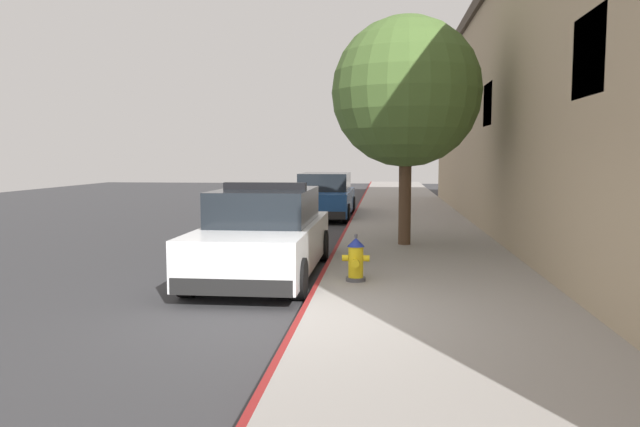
# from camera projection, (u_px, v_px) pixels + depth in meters

# --- Properties ---
(ground_plane) EXTENTS (34.82, 60.00, 0.20)m
(ground_plane) POSITION_uv_depth(u_px,v_px,m) (210.00, 232.00, 18.04)
(ground_plane) COLOR #353538
(sidewalk_pavement) EXTENTS (3.64, 60.00, 0.15)m
(sidewalk_pavement) POSITION_uv_depth(u_px,v_px,m) (413.00, 228.00, 17.39)
(sidewalk_pavement) COLOR gray
(sidewalk_pavement) RESTS_ON ground
(curb_painted_edge) EXTENTS (0.08, 60.00, 0.15)m
(curb_painted_edge) POSITION_uv_depth(u_px,v_px,m) (348.00, 228.00, 17.59)
(curb_painted_edge) COLOR maroon
(curb_painted_edge) RESTS_ON ground
(police_cruiser) EXTENTS (1.94, 4.84, 1.68)m
(police_cruiser) POSITION_uv_depth(u_px,v_px,m) (265.00, 235.00, 10.82)
(police_cruiser) COLOR white
(police_cruiser) RESTS_ON ground
(parked_car_silver_ahead) EXTENTS (1.94, 4.84, 1.56)m
(parked_car_silver_ahead) POSITION_uv_depth(u_px,v_px,m) (325.00, 197.00, 21.08)
(parked_car_silver_ahead) COLOR navy
(parked_car_silver_ahead) RESTS_ON ground
(fire_hydrant) EXTENTS (0.44, 0.40, 0.76)m
(fire_hydrant) POSITION_uv_depth(u_px,v_px,m) (356.00, 259.00, 9.68)
(fire_hydrant) COLOR #4C4C51
(fire_hydrant) RESTS_ON sidewalk_pavement
(street_tree) EXTENTS (3.33, 3.33, 5.09)m
(street_tree) POSITION_uv_depth(u_px,v_px,m) (406.00, 93.00, 13.43)
(street_tree) COLOR brown
(street_tree) RESTS_ON sidewalk_pavement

